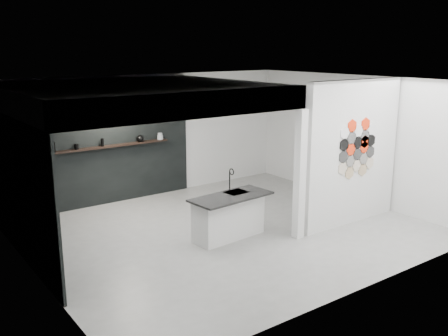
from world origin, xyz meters
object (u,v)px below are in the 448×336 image
wall_basin (38,209)px  utensil_cup (76,147)px  glass_bowl (160,137)px  partition_panel (353,153)px  kitchen_island (229,216)px  glass_vase (160,136)px  bottle_dark (102,142)px  kettle (140,138)px  stockpot (49,148)px

wall_basin → utensil_cup: 2.56m
glass_bowl → partition_panel: bearing=-61.8°
kitchen_island → glass_bowl: (0.35, 3.12, 0.95)m
kitchen_island → glass_vase: 3.29m
bottle_dark → utensil_cup: size_ratio=1.49×
partition_panel → kettle: bearing=123.8°
stockpot → kettle: stockpot is taller
kitchen_island → kettle: bearing=88.0°
kitchen_island → bottle_dark: (-1.05, 3.12, 0.99)m
bottle_dark → stockpot: bearing=180.0°
kitchen_island → stockpot: bearing=119.9°
glass_bowl → utensil_cup: size_ratio=1.21×
partition_panel → glass_vase: (-2.08, 3.87, -0.00)m
wall_basin → glass_bowl: (3.39, 2.07, 0.52)m
glass_bowl → glass_vase: 0.03m
kettle → glass_vase: (0.51, 0.00, 0.00)m
stockpot → glass_vase: (2.52, 0.00, -0.02)m
partition_panel → stockpot: 6.01m
kitchen_island → stockpot: size_ratio=6.76×
bottle_dark → glass_bowl: bearing=0.0°
stockpot → bottle_dark: stockpot is taller
bottle_dark → utensil_cup: bearing=180.0°
glass_bowl → utensil_cup: 1.97m
kettle → glass_bowl: size_ratio=1.28×
wall_basin → kitchen_island: bearing=-19.2°
wall_basin → utensil_cup: (1.42, 2.07, 0.53)m
kettle → glass_vase: bearing=8.5°
kitchen_island → bottle_dark: 3.44m
kettle → utensil_cup: 1.46m
stockpot → kettle: 2.01m
partition_panel → stockpot: size_ratio=12.01×
wall_basin → utensil_cup: utensil_cup is taller
partition_panel → glass_bowl: 4.39m
wall_basin → glass_bowl: glass_bowl is taller
stockpot → utensil_cup: stockpot is taller
glass_vase → bottle_dark: (-1.40, 0.00, 0.01)m
glass_bowl → kettle: bearing=180.0°
glass_vase → bottle_dark: bearing=180.0°
wall_basin → partition_panel: bearing=-18.2°
stockpot → utensil_cup: size_ratio=2.07×
wall_basin → kitchen_island: (3.04, -1.06, -0.44)m
kitchen_island → stockpot: 3.93m
stockpot → glass_bowl: size_ratio=1.71×
kettle → utensil_cup: kettle is taller
partition_panel → bottle_dark: size_ratio=16.65×
partition_panel → bottle_dark: bearing=131.9°
glass_vase → utensil_cup: glass_vase is taller
kettle → bottle_dark: size_ratio=1.04×
glass_vase → utensil_cup: 1.97m
kitchen_island → glass_vase: bearing=78.7°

